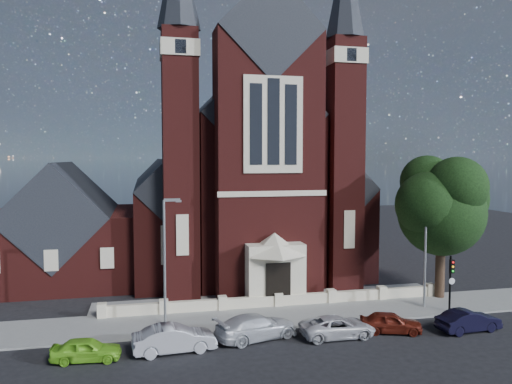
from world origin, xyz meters
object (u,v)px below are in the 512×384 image
at_px(street_tree, 445,207).
at_px(traffic_signal, 451,277).
at_px(church, 236,182).
at_px(street_lamp_right, 427,244).
at_px(car_silver_a, 174,339).
at_px(car_dark_red, 391,322).
at_px(car_silver_b, 257,327).
at_px(car_white_suv, 338,327).
at_px(car_lime_van, 86,349).
at_px(car_navy, 468,321).
at_px(parish_hall, 64,235).
at_px(street_lamp_left, 166,255).

bearing_deg(street_tree, traffic_signal, -115.95).
relative_size(church, street_lamp_right, 4.31).
height_order(car_silver_a, car_dark_red, car_silver_a).
height_order(church, car_silver_b, church).
relative_size(church, car_dark_red, 9.38).
xyz_separation_m(street_tree, car_silver_b, (-15.46, -4.94, -6.23)).
bearing_deg(car_white_suv, car_silver_a, 91.22).
distance_m(car_lime_van, car_navy, 22.32).
height_order(street_tree, car_lime_van, street_tree).
xyz_separation_m(parish_hall, car_silver_b, (13.14, -17.23, -3.28)).
xyz_separation_m(street_tree, car_dark_red, (-7.28, -5.70, -6.33)).
xyz_separation_m(traffic_signal, car_silver_b, (-13.86, -1.65, -1.86)).
height_order(church, car_white_suv, church).
distance_m(church, street_tree, 21.38).
distance_m(car_silver_a, car_silver_b, 4.92).
xyz_separation_m(church, street_lamp_right, (10.09, -18.94, -3.59)).
distance_m(car_lime_van, car_silver_a, 4.56).
bearing_deg(parish_hall, car_white_suv, -45.19).
xyz_separation_m(car_silver_b, car_white_suv, (4.74, -0.78, -0.10)).
distance_m(street_lamp_left, traffic_signal, 19.08).
bearing_deg(car_silver_a, parish_hall, 18.94).
relative_size(church, car_silver_b, 6.97).
bearing_deg(car_silver_a, car_white_suv, -94.53).
distance_m(parish_hall, traffic_signal, 31.20).
xyz_separation_m(street_tree, car_white_suv, (-10.71, -5.72, -6.34)).
bearing_deg(car_dark_red, car_lime_van, 109.54).
xyz_separation_m(car_silver_b, car_navy, (12.93, -1.60, -0.07)).
bearing_deg(car_silver_a, church, -24.00).
relative_size(car_lime_van, car_silver_a, 0.79).
distance_m(parish_hall, car_navy, 32.33).
xyz_separation_m(parish_hall, street_tree, (28.60, -12.29, 2.95)).
bearing_deg(car_white_suv, car_silver_b, 80.79).
height_order(parish_hall, car_navy, parish_hall).
bearing_deg(church, car_silver_a, -108.37).
bearing_deg(church, street_lamp_left, -112.66).
bearing_deg(street_tree, car_dark_red, -141.96).
height_order(car_lime_van, car_navy, car_navy).
distance_m(traffic_signal, car_lime_van, 23.49).
height_order(car_silver_a, car_navy, car_silver_a).
bearing_deg(car_silver_b, street_lamp_left, 41.12).
height_order(church, street_tree, church).
xyz_separation_m(car_silver_a, car_silver_b, (4.83, 0.96, -0.02)).
xyz_separation_m(street_lamp_right, car_lime_van, (-22.33, -4.39, -3.99)).
xyz_separation_m(church, car_silver_b, (-2.86, -22.17, -7.46)).
bearing_deg(parish_hall, car_dark_red, -40.16).
xyz_separation_m(street_lamp_right, car_white_suv, (-8.20, -4.01, -3.98)).
xyz_separation_m(church, street_tree, (12.60, -17.23, -1.23)).
height_order(car_silver_a, car_silver_b, car_silver_a).
bearing_deg(car_dark_red, street_lamp_left, 91.43).
bearing_deg(street_tree, car_lime_van, -166.20).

